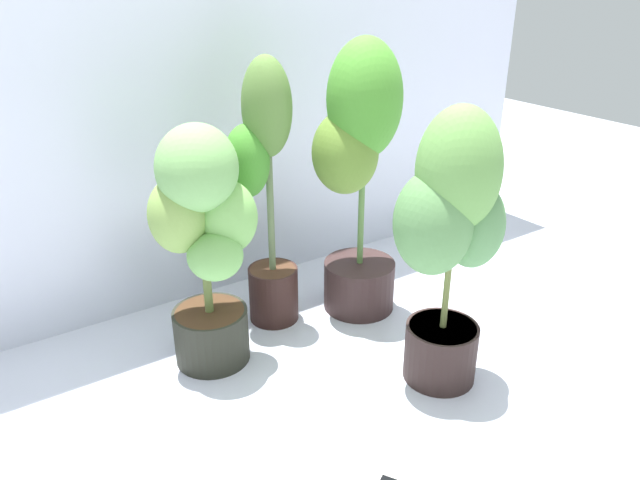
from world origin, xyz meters
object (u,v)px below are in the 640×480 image
potted_plant_back_center (264,187)px  potted_plant_back_right (358,163)px  potted_plant_back_left (204,236)px  potted_plant_front_right (450,231)px

potted_plant_back_center → potted_plant_back_right: size_ratio=0.95×
potted_plant_back_center → potted_plant_back_right: potted_plant_back_right is taller
potted_plant_back_center → potted_plant_back_right: 0.35m
potted_plant_back_right → potted_plant_back_left: (-0.61, -0.01, -0.13)m
potted_plant_front_right → potted_plant_back_center: potted_plant_back_center is taller
potted_plant_back_right → potted_plant_front_right: bearing=-94.6°
potted_plant_front_right → potted_plant_back_center: bearing=114.7°
potted_plant_front_right → potted_plant_back_left: potted_plant_front_right is taller
potted_plant_back_right → potted_plant_back_left: 0.62m
potted_plant_front_right → potted_plant_back_left: size_ratio=1.10×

